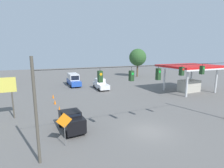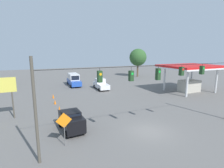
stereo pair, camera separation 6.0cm
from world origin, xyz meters
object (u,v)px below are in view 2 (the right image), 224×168
overhead_signal_span (157,86)px  gas_station (190,72)px  traffic_cone_third (59,109)px  traffic_cone_fourth (55,102)px  box_truck_blue_withflow_deep (74,80)px  traffic_cone_second (62,118)px  traffic_cone_fifth (53,96)px  sedan_black_parked_shoulder (71,120)px  traffic_cone_nearest (67,131)px  pickup_truck_white_oncoming_deep (101,84)px  tree_horizon_right (138,57)px  work_zone_sign (64,123)px

overhead_signal_span → gas_station: (-17.22, -11.99, -0.97)m
traffic_cone_third → traffic_cone_fourth: same height
box_truck_blue_withflow_deep → traffic_cone_third: (5.38, 16.78, -0.98)m
traffic_cone_second → traffic_cone_fourth: same height
box_truck_blue_withflow_deep → gas_station: size_ratio=0.68×
traffic_cone_fourth → gas_station: (-24.52, 1.90, 3.37)m
traffic_cone_third → gas_station: 24.64m
traffic_cone_fourth → traffic_cone_fifth: (-0.08, -3.54, 0.00)m
sedan_black_parked_shoulder → traffic_cone_nearest: 1.18m
traffic_cone_fourth → traffic_cone_fifth: size_ratio=1.00×
traffic_cone_third → traffic_cone_fifth: 6.98m
sedan_black_parked_shoulder → traffic_cone_fourth: size_ratio=5.67×
sedan_black_parked_shoulder → traffic_cone_fourth: sedan_black_parked_shoulder is taller
pickup_truck_white_oncoming_deep → tree_horizon_right: 21.23m
overhead_signal_span → traffic_cone_second: (7.29, -6.95, -4.33)m
box_truck_blue_withflow_deep → traffic_cone_nearest: (5.59, 23.79, -0.98)m
traffic_cone_nearest → tree_horizon_right: size_ratio=0.08×
pickup_truck_white_oncoming_deep → gas_station: (-14.69, 9.07, 2.74)m
overhead_signal_span → sedan_black_parked_shoulder: size_ratio=4.98×
traffic_cone_third → box_truck_blue_withflow_deep: bearing=-107.8°
gas_station → tree_horizon_right: size_ratio=1.24×
pickup_truck_white_oncoming_deep → traffic_cone_fifth: (9.75, 3.63, -0.62)m
sedan_black_parked_shoulder → gas_station: (-23.99, -7.76, 2.69)m
box_truck_blue_withflow_deep → traffic_cone_fourth: 14.49m
overhead_signal_span → gas_station: overhead_signal_span is taller
pickup_truck_white_oncoming_deep → tree_horizon_right: bearing=-143.3°
traffic_cone_second → work_zone_sign: bearing=84.2°
work_zone_sign → tree_horizon_right: 41.93m
pickup_truck_white_oncoming_deep → traffic_cone_fifth: bearing=20.4°
sedan_black_parked_shoulder → traffic_cone_fifth: sedan_black_parked_shoulder is taller
traffic_cone_second → traffic_cone_fourth: bearing=-89.9°
box_truck_blue_withflow_deep → gas_station: bearing=141.2°
overhead_signal_span → traffic_cone_fifth: bearing=-67.5°
traffic_cone_third → work_zone_sign: 9.11m
work_zone_sign → traffic_cone_third: bearing=-94.5°
pickup_truck_white_oncoming_deep → tree_horizon_right: (-16.56, -12.36, 4.87)m
traffic_cone_third → pickup_truck_white_oncoming_deep: bearing=-132.4°
traffic_cone_third → gas_station: size_ratio=0.07×
overhead_signal_span → traffic_cone_second: bearing=-43.6°
overhead_signal_span → gas_station: size_ratio=1.90×
gas_station → work_zone_sign: gas_station is taller
pickup_truck_white_oncoming_deep → sedan_black_parked_shoulder: 19.24m
sedan_black_parked_shoulder → traffic_cone_nearest: (0.58, 0.78, -0.67)m
traffic_cone_fifth → sedan_black_parked_shoulder: bearing=91.9°
traffic_cone_fourth → sedan_black_parked_shoulder: bearing=93.1°
box_truck_blue_withflow_deep → sedan_black_parked_shoulder: bearing=77.7°
sedan_black_parked_shoulder → traffic_cone_nearest: size_ratio=5.67×
work_zone_sign → tree_horizon_right: bearing=-130.2°
pickup_truck_white_oncoming_deep → sedan_black_parked_shoulder: bearing=61.1°
traffic_cone_third → traffic_cone_second: bearing=87.5°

